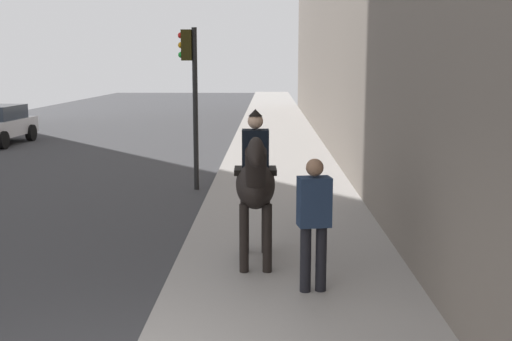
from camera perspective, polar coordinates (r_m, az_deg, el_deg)
mounted_horse_near at (r=8.85m, az=-0.05°, el=-0.99°), size 2.15×0.61×2.22m
pedestrian_greeting at (r=7.84m, az=5.30°, el=-4.16°), size 0.32×0.44×1.70m
traffic_light_near_curb at (r=14.77m, az=-5.92°, el=7.99°), size 0.20×0.44×3.79m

